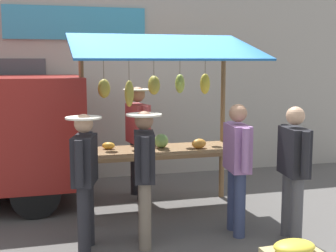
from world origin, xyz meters
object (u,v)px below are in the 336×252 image
shopper_with_ponytail (144,168)px  shopper_with_shopping_bag (237,160)px  market_stall (162,102)px  shopper_in_striped_shirt (85,172)px  shopper_in_grey_tee (294,164)px  vendor_with_sunhat (138,132)px

shopper_with_ponytail → shopper_with_shopping_bag: 1.16m
market_stall → shopper_in_striped_shirt: size_ratio=1.63×
shopper_with_shopping_bag → shopper_in_grey_tee: size_ratio=1.01×
market_stall → shopper_with_ponytail: market_stall is taller
vendor_with_sunhat → shopper_in_striped_shirt: vendor_with_sunhat is taller
shopper_in_striped_shirt → shopper_with_shopping_bag: bearing=-73.5°
shopper_in_striped_shirt → shopper_in_grey_tee: bearing=-82.4°
shopper_with_ponytail → shopper_with_shopping_bag: shopper_with_shopping_bag is taller
vendor_with_sunhat → shopper_in_grey_tee: vendor_with_sunhat is taller
shopper_with_ponytail → shopper_in_striped_shirt: shopper_with_ponytail is taller
market_stall → shopper_in_striped_shirt: 1.76m
shopper_with_ponytail → shopper_with_shopping_bag: (-1.16, -0.07, 0.01)m
vendor_with_sunhat → shopper_in_grey_tee: (-1.39, 2.21, -0.11)m
vendor_with_sunhat → shopper_in_striped_shirt: size_ratio=1.12×
market_stall → shopper_in_grey_tee: bearing=128.8°
shopper_with_ponytail → shopper_in_grey_tee: bearing=-89.6°
vendor_with_sunhat → shopper_with_ponytail: 1.94m
market_stall → shopper_with_ponytail: 1.44m
shopper_with_shopping_bag → market_stall: bearing=35.8°
shopper_with_ponytail → vendor_with_sunhat: bearing=0.8°
market_stall → shopper_in_grey_tee: size_ratio=1.58×
vendor_with_sunhat → shopper_in_grey_tee: bearing=22.2°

